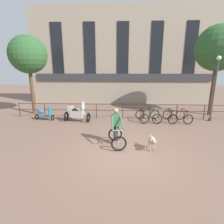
# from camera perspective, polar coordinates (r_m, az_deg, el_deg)

# --- Properties ---
(ground_plane) EXTENTS (60.00, 60.00, 0.00)m
(ground_plane) POSITION_cam_1_polar(r_m,az_deg,el_deg) (7.63, 4.02, -13.07)
(ground_plane) COLOR #7A5B4C
(canal_railing) EXTENTS (15.05, 0.05, 1.05)m
(canal_railing) POSITION_cam_1_polar(r_m,az_deg,el_deg) (12.30, 3.57, 1.09)
(canal_railing) COLOR #232326
(canal_railing) RESTS_ON ground_plane
(building_facade) EXTENTS (18.00, 0.72, 9.20)m
(building_facade) POSITION_cam_1_polar(r_m,az_deg,el_deg) (17.81, 3.51, 17.67)
(building_facade) COLOR gray
(building_facade) RESTS_ON ground_plane
(cyclist_with_bike) EXTENTS (0.87, 1.27, 1.70)m
(cyclist_with_bike) POSITION_cam_1_polar(r_m,az_deg,el_deg) (8.07, 1.47, -5.55)
(cyclist_with_bike) COLOR black
(cyclist_with_bike) RESTS_ON ground_plane
(dog) EXTENTS (0.32, 0.91, 0.63)m
(dog) POSITION_cam_1_polar(r_m,az_deg,el_deg) (7.83, 12.95, -9.09)
(dog) COLOR tan
(dog) RESTS_ON ground_plane
(parked_motorcycle) EXTENTS (1.75, 0.83, 1.35)m
(parked_motorcycle) POSITION_cam_1_polar(r_m,az_deg,el_deg) (11.86, -11.42, -0.40)
(parked_motorcycle) COLOR black
(parked_motorcycle) RESTS_ON ground_plane
(parked_bicycle_near_lamp) EXTENTS (0.82, 1.20, 0.86)m
(parked_bicycle_near_lamp) POSITION_cam_1_polar(r_m,az_deg,el_deg) (11.84, 9.78, -1.36)
(parked_bicycle_near_lamp) COLOR black
(parked_bicycle_near_lamp) RESTS_ON ground_plane
(parked_bicycle_mid_left) EXTENTS (0.71, 1.14, 0.86)m
(parked_bicycle_mid_left) POSITION_cam_1_polar(r_m,az_deg,el_deg) (11.99, 14.16, -1.40)
(parked_bicycle_mid_left) COLOR black
(parked_bicycle_mid_left) RESTS_ON ground_plane
(parked_bicycle_mid_right) EXTENTS (0.75, 1.16, 0.86)m
(parked_bicycle_mid_right) POSITION_cam_1_polar(r_m,az_deg,el_deg) (12.21, 18.41, -1.42)
(parked_bicycle_mid_right) COLOR black
(parked_bicycle_mid_right) RESTS_ON ground_plane
(parked_bicycle_far_end) EXTENTS (0.82, 1.20, 0.86)m
(parked_bicycle_far_end) POSITION_cam_1_polar(r_m,az_deg,el_deg) (12.49, 22.49, -1.44)
(parked_bicycle_far_end) COLOR black
(parked_bicycle_far_end) RESTS_ON ground_plane
(parked_scooter) EXTENTS (1.32, 0.57, 0.96)m
(parked_scooter) POSITION_cam_1_polar(r_m,az_deg,el_deg) (12.90, -21.38, -0.40)
(parked_scooter) COLOR black
(parked_scooter) RESTS_ON ground_plane
(street_lamp) EXTENTS (0.28, 0.28, 4.24)m
(street_lamp) POSITION_cam_1_polar(r_m,az_deg,el_deg) (13.25, 30.58, 7.45)
(street_lamp) COLOR #424247
(street_lamp) RESTS_ON ground_plane
(tree_canalside_left) EXTENTS (2.74, 2.74, 5.81)m
(tree_canalside_left) POSITION_cam_1_polar(r_m,az_deg,el_deg) (14.79, -25.68, 16.42)
(tree_canalside_left) COLOR brown
(tree_canalside_left) RESTS_ON ground_plane
(tree_canalside_right) EXTENTS (3.18, 3.18, 6.44)m
(tree_canalside_right) POSITION_cam_1_polar(r_m,az_deg,el_deg) (15.04, 31.36, 17.31)
(tree_canalside_right) COLOR brown
(tree_canalside_right) RESTS_ON ground_plane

